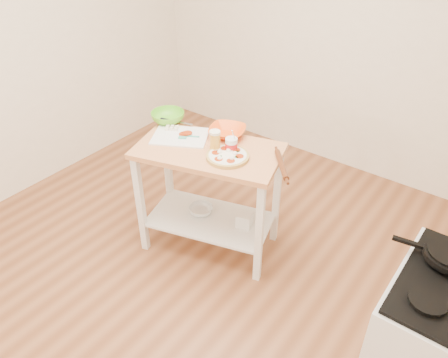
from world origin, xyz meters
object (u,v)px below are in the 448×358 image
gas_stove (440,354)px  green_bowl (168,117)px  cutting_board (180,136)px  prep_island (209,179)px  shelf_glass_bowl (201,210)px  shelf_bin (245,220)px  beer_pint (215,141)px  orange_bowl (227,132)px  knife (172,121)px  rolling_pin (282,165)px  yogurt_tub (231,145)px  spatula (188,137)px  pizza (228,156)px

gas_stove → green_bowl: bearing=168.5°
cutting_board → prep_island: bearing=-30.8°
shelf_glass_bowl → shelf_bin: shelf_bin is taller
shelf_glass_bowl → gas_stove: bearing=-10.7°
prep_island → green_bowl: bearing=165.0°
beer_pint → green_bowl: bearing=167.2°
orange_bowl → knife: bearing=-168.5°
rolling_pin → shelf_bin: bearing=-179.0°
orange_bowl → gas_stove: bearing=-17.9°
orange_bowl → yogurt_tub: 0.23m
gas_stove → shelf_glass_bowl: (-1.88, 0.35, -0.18)m
green_bowl → cutting_board: bearing=-27.9°
cutting_board → shelf_glass_bowl: cutting_board is taller
beer_pint → yogurt_tub: size_ratio=0.84×
spatula → shelf_glass_bowl: bearing=-35.2°
green_bowl → shelf_bin: size_ratio=2.34×
knife → shelf_bin: (0.74, -0.04, -0.60)m
knife → shelf_glass_bowl: 0.74m
orange_bowl → rolling_pin: orange_bowl is taller
cutting_board → green_bowl: 0.27m
yogurt_tub → shelf_glass_bowl: bearing=-167.2°
prep_island → orange_bowl: orange_bowl is taller
orange_bowl → yogurt_tub: (0.16, -0.17, 0.02)m
orange_bowl → rolling_pin: 0.56m
beer_pint → knife: bearing=166.3°
cutting_board → yogurt_tub: 0.43m
pizza → spatula: bearing=174.2°
spatula → knife: (-0.26, 0.12, 0.00)m
yogurt_tub → shelf_bin: size_ratio=1.66×
spatula → orange_bowl: orange_bowl is taller
pizza → yogurt_tub: size_ratio=1.61×
orange_bowl → rolling_pin: size_ratio=0.80×
shelf_glass_bowl → shelf_bin: size_ratio=1.71×
shelf_bin → shelf_glass_bowl: bearing=-166.7°
orange_bowl → shelf_glass_bowl: 0.69m
spatula → knife: bearing=126.7°
shelf_glass_bowl → shelf_bin: 0.37m
green_bowl → beer_pint: size_ratio=1.69×
beer_pint → orange_bowl: bearing=104.9°
gas_stove → pizza: 1.69m
gas_stove → prep_island: bearing=169.5°
pizza → rolling_pin: 0.37m
pizza → knife: bearing=166.6°
spatula → green_bowl: bearing=129.6°
pizza → green_bowl: bearing=167.4°
orange_bowl → cutting_board: bearing=-140.7°
spatula → shelf_glass_bowl: 0.64m
cutting_board → gas_stove: bearing=-38.2°
gas_stove → orange_bowl: 1.93m
yogurt_tub → shelf_bin: 0.65m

